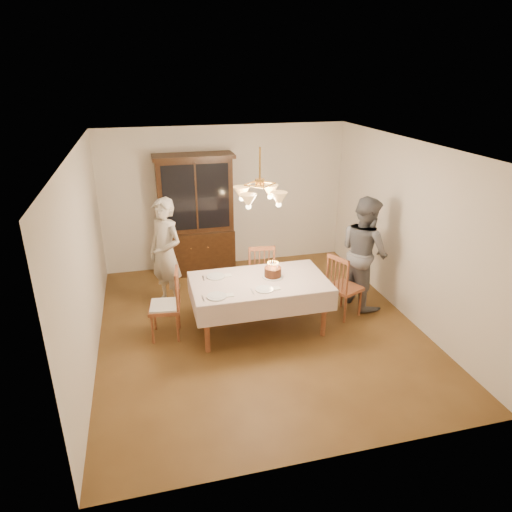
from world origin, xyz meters
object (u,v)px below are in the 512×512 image
object	(u,v)px
elderly_woman	(166,254)
china_hutch	(196,217)
dining_table	(259,285)
birthday_cake	(273,272)
chair_far_side	(260,275)

from	to	relation	value
elderly_woman	china_hutch	bearing A→B (deg)	114.44
dining_table	china_hutch	world-z (taller)	china_hutch
china_hutch	birthday_cake	xyz separation A→B (m)	(0.80, -2.18, -0.21)
dining_table	chair_far_side	size ratio (longest dim) A/B	1.90
dining_table	birthday_cake	world-z (taller)	birthday_cake
elderly_woman	birthday_cake	bearing A→B (deg)	17.78
dining_table	elderly_woman	xyz separation A→B (m)	(-1.22, 1.03, 0.19)
dining_table	china_hutch	xyz separation A→B (m)	(-0.59, 2.25, 0.36)
elderly_woman	dining_table	bearing A→B (deg)	11.40
china_hutch	chair_far_side	world-z (taller)	china_hutch
elderly_woman	birthday_cake	distance (m)	1.72
chair_far_side	elderly_woman	xyz separation A→B (m)	(-1.44, 0.20, 0.43)
dining_table	birthday_cake	xyz separation A→B (m)	(0.21, 0.07, 0.14)
china_hutch	elderly_woman	size ratio (longest dim) A/B	1.23
birthday_cake	chair_far_side	bearing A→B (deg)	89.03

